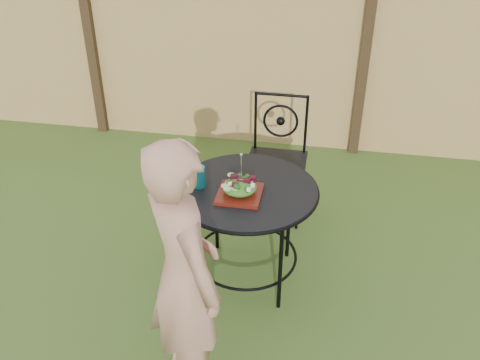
{
  "coord_description": "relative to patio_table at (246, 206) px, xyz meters",
  "views": [
    {
      "loc": [
        1.03,
        -2.6,
        2.56
      ],
      "look_at": [
        0.52,
        0.24,
        0.75
      ],
      "focal_mm": 40.0,
      "sensor_mm": 36.0,
      "label": 1
    }
  ],
  "objects": [
    {
      "name": "salad_plate",
      "position": [
        -0.03,
        -0.09,
        0.15
      ],
      "size": [
        0.27,
        0.27,
        0.02
      ],
      "primitive_type": "cube",
      "color": "#51140B",
      "rests_on": "patio_table"
    },
    {
      "name": "drinking_glass",
      "position": [
        -0.3,
        -0.03,
        0.21
      ],
      "size": [
        0.08,
        0.08,
        0.14
      ],
      "primitive_type": "cylinder",
      "color": "#0B7988",
      "rests_on": "patio_table"
    },
    {
      "name": "patio_chair",
      "position": [
        0.1,
        0.86,
        -0.08
      ],
      "size": [
        0.46,
        0.46,
        0.95
      ],
      "color": "black",
      "rests_on": "ground"
    },
    {
      "name": "diner",
      "position": [
        -0.16,
        -0.89,
        0.18
      ],
      "size": [
        0.64,
        0.66,
        1.52
      ],
      "primitive_type": "imported",
      "rotation": [
        0.0,
        0.0,
        2.29
      ],
      "color": "tan",
      "rests_on": "ground"
    },
    {
      "name": "patio_table",
      "position": [
        0.0,
        0.0,
        0.0
      ],
      "size": [
        0.92,
        0.92,
        0.72
      ],
      "color": "black",
      "rests_on": "ground"
    },
    {
      "name": "fork",
      "position": [
        -0.02,
        -0.09,
        0.33
      ],
      "size": [
        0.01,
        0.01,
        0.18
      ],
      "primitive_type": "cylinder",
      "color": "silver",
      "rests_on": "salad"
    },
    {
      "name": "fence",
      "position": [
        -0.57,
        2.01,
        0.36
      ],
      "size": [
        8.0,
        0.12,
        1.9
      ],
      "color": "#DEB56D",
      "rests_on": "ground"
    },
    {
      "name": "ground",
      "position": [
        -0.57,
        -0.19,
        -0.59
      ],
      "size": [
        60.0,
        60.0,
        0.0
      ],
      "primitive_type": "plane",
      "color": "#2A4114",
      "rests_on": "ground"
    },
    {
      "name": "salad",
      "position": [
        -0.03,
        -0.09,
        0.2
      ],
      "size": [
        0.21,
        0.21,
        0.08
      ],
      "primitive_type": "ellipsoid",
      "color": "#235614",
      "rests_on": "salad_plate"
    }
  ]
}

